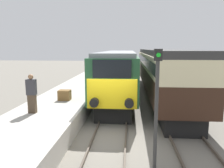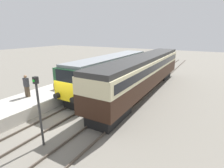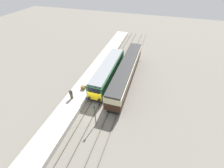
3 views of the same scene
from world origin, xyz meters
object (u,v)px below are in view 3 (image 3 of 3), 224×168
object	(u,v)px
signal_post	(95,114)
luggage_crate	(83,88)
locomotive	(108,71)
person_on_platform	(71,94)
passenger_carriage	(126,71)

from	to	relation	value
signal_post	luggage_crate	bearing A→B (deg)	129.28
locomotive	person_on_platform	world-z (taller)	locomotive
locomotive	passenger_carriage	size ratio (longest dim) A/B	0.76
passenger_carriage	luggage_crate	size ratio (longest dim) A/B	26.69
passenger_carriage	person_on_platform	bearing A→B (deg)	-129.84
person_on_platform	luggage_crate	world-z (taller)	person_on_platform
passenger_carriage	person_on_platform	size ratio (longest dim) A/B	10.01
locomotive	person_on_platform	size ratio (longest dim) A/B	7.62
locomotive	passenger_carriage	world-z (taller)	passenger_carriage
signal_post	luggage_crate	size ratio (longest dim) A/B	5.66
signal_post	locomotive	bearing A→B (deg)	99.06
passenger_carriage	person_on_platform	world-z (taller)	passenger_carriage
locomotive	signal_post	distance (m)	10.80
locomotive	luggage_crate	xyz separation A→B (m)	(-3.00, -4.92, -0.88)
locomotive	signal_post	world-z (taller)	signal_post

